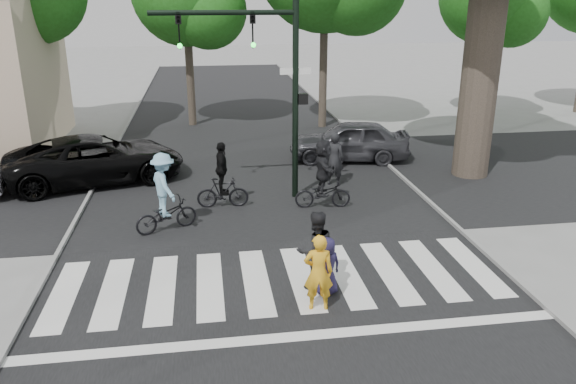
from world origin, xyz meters
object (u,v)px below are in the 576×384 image
object	(u,v)px
pedestrian_woman	(318,272)
cyclist_mid	(222,181)
car_grey	(349,141)
car_suv	(96,159)
pedestrian_child	(327,266)
cyclist_right	(323,178)
pedestrian_adult	(315,250)
traffic_signal	(266,68)
cyclist_left	(165,198)

from	to	relation	value
pedestrian_woman	cyclist_mid	distance (m)	6.11
pedestrian_woman	car_grey	bearing A→B (deg)	-101.11
car_suv	pedestrian_woman	bearing A→B (deg)	-162.86
pedestrian_child	cyclist_right	xyz separation A→B (m)	(0.95, 4.90, 0.28)
cyclist_right	pedestrian_adult	bearing A→B (deg)	-103.82
pedestrian_adult	cyclist_right	xyz separation A→B (m)	(1.13, 4.60, 0.05)
pedestrian_woman	pedestrian_child	xyz separation A→B (m)	(0.29, 0.55, -0.16)
car_grey	cyclist_right	bearing A→B (deg)	-12.65
car_suv	car_grey	xyz separation A→B (m)	(8.83, 1.28, -0.03)
pedestrian_woman	cyclist_right	bearing A→B (deg)	-96.28
traffic_signal	car_suv	size ratio (longest dim) A/B	1.07
traffic_signal	car_grey	xyz separation A→B (m)	(3.47, 3.66, -3.15)
pedestrian_woman	cyclist_left	bearing A→B (deg)	-47.79
cyclist_mid	car_grey	xyz separation A→B (m)	(4.85, 4.25, -0.05)
traffic_signal	cyclist_right	xyz separation A→B (m)	(1.49, -1.04, -2.99)
cyclist_mid	cyclist_right	xyz separation A→B (m)	(2.86, -0.45, 0.11)
pedestrian_child	car_grey	xyz separation A→B (m)	(2.94, 9.59, 0.12)
pedestrian_woman	pedestrian_adult	distance (m)	0.86
car_grey	cyclist_mid	bearing A→B (deg)	-38.48
cyclist_mid	car_suv	world-z (taller)	cyclist_mid
pedestrian_woman	cyclist_left	size ratio (longest dim) A/B	0.75
cyclist_left	car_suv	world-z (taller)	cyclist_left
car_grey	traffic_signal	bearing A→B (deg)	-33.22
pedestrian_woman	car_suv	xyz separation A→B (m)	(-5.61, 8.86, -0.02)
pedestrian_adult	cyclist_left	distance (m)	4.82
traffic_signal	car_suv	xyz separation A→B (m)	(-5.36, 2.38, -3.13)
pedestrian_child	cyclist_right	world-z (taller)	cyclist_right
pedestrian_adult	car_grey	bearing A→B (deg)	-123.32
pedestrian_child	car_grey	bearing A→B (deg)	-123.52
pedestrian_woman	cyclist_right	size ratio (longest dim) A/B	0.78
cyclist_right	car_suv	size ratio (longest dim) A/B	0.36
traffic_signal	cyclist_right	distance (m)	3.50
traffic_signal	pedestrian_woman	distance (m)	7.20
cyclist_left	cyclist_mid	size ratio (longest dim) A/B	1.08
pedestrian_adult	cyclist_right	size ratio (longest dim) A/B	0.85
pedestrian_woman	cyclist_left	distance (m)	5.41
car_suv	cyclist_mid	bearing A→B (deg)	-141.87
pedestrian_child	cyclist_mid	size ratio (longest dim) A/B	0.65
pedestrian_woman	car_grey	world-z (taller)	pedestrian_woman
pedestrian_woman	pedestrian_adult	world-z (taller)	pedestrian_adult
cyclist_left	cyclist_mid	world-z (taller)	cyclist_left
pedestrian_woman	car_grey	xyz separation A→B (m)	(3.23, 10.14, -0.05)
cyclist_left	cyclist_mid	bearing A→B (deg)	44.49
cyclist_left	car_grey	xyz separation A→B (m)	(6.38, 5.75, -0.16)
cyclist_mid	cyclist_left	bearing A→B (deg)	-135.51
cyclist_mid	cyclist_right	world-z (taller)	cyclist_right
cyclist_left	cyclist_right	distance (m)	4.52
cyclist_right	car_suv	distance (m)	7.65
traffic_signal	cyclist_left	distance (m)	4.66
car_suv	pedestrian_adult	bearing A→B (deg)	-159.68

